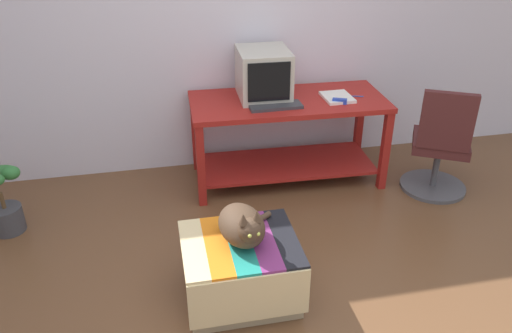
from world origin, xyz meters
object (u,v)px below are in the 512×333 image
ottoman_with_blanket (241,270)px  book (337,97)px  tv_monitor (263,74)px  keyboard (275,106)px  office_chair (440,149)px  cat (243,226)px  stapler (340,101)px  potted_plant (1,200)px  desk (287,125)px

ottoman_with_blanket → book: bearing=51.5°
book → ottoman_with_blanket: 1.71m
tv_monitor → keyboard: (0.04, -0.24, -0.17)m
keyboard → office_chair: (1.24, -0.32, -0.33)m
tv_monitor → keyboard: size_ratio=1.16×
cat → stapler: stapler is taller
book → stapler: 0.11m
potted_plant → office_chair: bearing=-2.4°
office_chair → potted_plant: bearing=26.0°
book → potted_plant: (-2.52, -0.26, -0.47)m
keyboard → office_chair: 1.32m
keyboard → cat: keyboard is taller
book → keyboard: bearing=-172.3°
ottoman_with_blanket → keyboard: bearing=67.6°
desk → ottoman_with_blanket: (-0.63, -1.34, -0.29)m
desk → potted_plant: (-2.14, -0.33, -0.23)m
desk → cat: size_ratio=3.71×
office_chair → keyboard: bearing=14.1°
office_chair → stapler: office_chair is taller
tv_monitor → stapler: (0.54, -0.26, -0.16)m
potted_plant → book: bearing=6.0°
desk → book: book is taller
tv_monitor → ottoman_with_blanket: tv_monitor is taller
keyboard → potted_plant: size_ratio=0.70×
desk → book: size_ratio=5.90×
cat → book: bearing=42.4°
tv_monitor → ottoman_with_blanket: bearing=-105.6°
desk → tv_monitor: size_ratio=3.35×
tv_monitor → ottoman_with_blanket: (-0.45, -1.43, -0.69)m
desk → potted_plant: desk is taller
cat → desk: bearing=55.8°
desk → tv_monitor: tv_monitor is taller
ottoman_with_blanket → desk: bearing=64.7°
potted_plant → ottoman_with_blanket: bearing=-33.7°
book → office_chair: bearing=-30.3°
cat → office_chair: size_ratio=0.47×
book → cat: book is taller
desk → potted_plant: 2.18m
desk → cat: 1.46m
stapler → desk: bearing=88.7°
cat → office_chair: (1.71, 0.86, -0.12)m
keyboard → ottoman_with_blanket: 1.39m
tv_monitor → desk: bearing=-26.5°
tv_monitor → office_chair: bearing=-21.6°
book → stapler: stapler is taller
ottoman_with_blanket → office_chair: 1.95m
ottoman_with_blanket → potted_plant: bearing=146.3°
cat → office_chair: bearing=17.3°
desk → cat: (-0.61, -1.33, 0.02)m
keyboard → book: keyboard is taller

